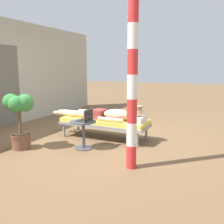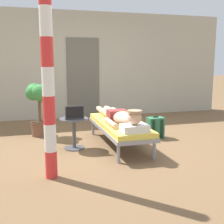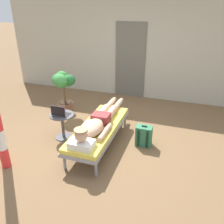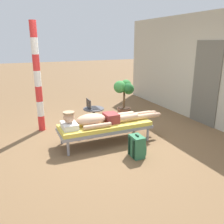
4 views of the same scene
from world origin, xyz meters
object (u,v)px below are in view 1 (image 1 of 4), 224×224
lounge_chair (104,122)px  side_table (83,130)px  person_reclining (107,114)px  laptop (85,118)px  porch_post (132,87)px  backpack (109,121)px  potted_plant (19,112)px

lounge_chair → side_table: side_table is taller
person_reclining → laptop: bearing=176.5°
porch_post → lounge_chair: bearing=41.3°
lounge_chair → person_reclining: person_reclining is taller
laptop → porch_post: size_ratio=0.13×
lounge_chair → backpack: backpack is taller
lounge_chair → porch_post: size_ratio=0.78×
lounge_chair → porch_post: (-1.26, -1.11, 0.88)m
person_reclining → porch_post: 1.77m
lounge_chair → backpack: (0.82, 0.28, -0.15)m
porch_post → side_table: bearing=67.5°
laptop → side_table: bearing=90.0°
person_reclining → side_table: person_reclining is taller
person_reclining → potted_plant: (-1.30, 1.14, 0.17)m
person_reclining → potted_plant: size_ratio=2.10×
lounge_chair → laptop: bearing=-178.5°
person_reclining → backpack: (0.82, 0.35, -0.32)m
side_table → potted_plant: size_ratio=0.51×
laptop → potted_plant: 1.21m
porch_post → backpack: bearing=33.8°
lounge_chair → person_reclining: size_ratio=0.87×
porch_post → person_reclining: bearing=39.5°
side_table → laptop: 0.23m
backpack → porch_post: porch_post is taller
side_table → porch_post: porch_post is taller
side_table → backpack: 1.63m
porch_post → laptop: bearing=66.5°
potted_plant → backpack: bearing=-20.4°
laptop → porch_post: bearing=-113.5°
person_reclining → side_table: (-0.79, 0.10, -0.16)m
potted_plant → person_reclining: bearing=-41.3°
lounge_chair → side_table: bearing=177.8°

